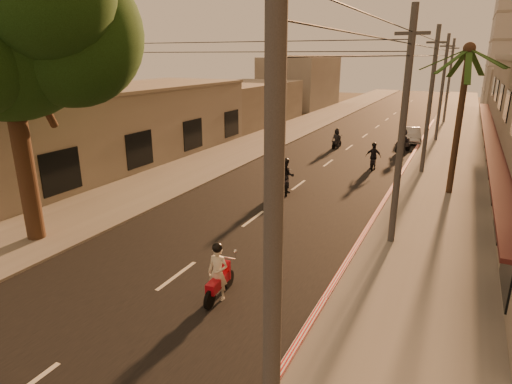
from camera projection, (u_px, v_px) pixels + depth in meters
ground at (138, 305)px, 13.04m from camera, size 160.00×160.00×0.00m
road at (328, 163)px, 30.18m from camera, size 10.00×140.00×0.02m
sidewalk_right at (443, 175)px, 27.05m from camera, size 5.00×140.00×0.12m
sidewalk_left at (235, 152)px, 33.28m from camera, size 5.00×140.00×0.12m
curb_stripe at (391, 191)px, 23.75m from camera, size 0.20×60.00×0.20m
left_building at (113, 125)px, 30.05m from camera, size 8.20×24.20×5.20m
broadleaf_tree at (11, 19)px, 15.04m from camera, size 9.60×8.70×12.10m
palm_tree at (468, 58)px, 21.25m from camera, size 5.00×5.00×8.20m
utility_poles at (434, 68)px, 25.61m from camera, size 1.20×48.26×9.00m
filler_left_near at (243, 103)px, 47.32m from camera, size 8.00×14.00×4.40m
filler_left_far at (300, 82)px, 62.35m from camera, size 8.00×14.00×7.00m
scooter_red at (218, 274)px, 13.15m from camera, size 0.77×1.94×1.91m
scooter_mid_a at (286, 177)px, 23.43m from camera, size 1.41×1.88×1.97m
scooter_mid_b at (373, 157)px, 28.41m from camera, size 1.12×1.83×1.81m
scooter_far_a at (337, 139)px, 34.90m from camera, size 0.91×1.66×1.64m
scooter_far_b at (403, 141)px, 33.26m from camera, size 1.69×1.81×1.92m
parked_car at (411, 135)px, 37.31m from camera, size 2.88×4.39×1.27m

